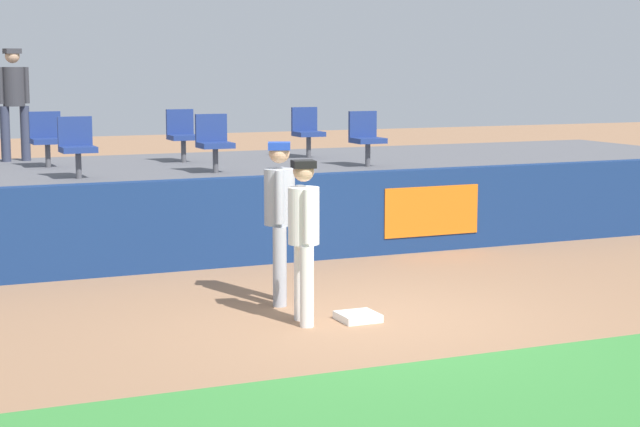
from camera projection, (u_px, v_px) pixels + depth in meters
The scene contains 14 objects.
ground_plane at pixel (366, 319), 11.07m from camera, with size 60.00×60.00×0.00m, color #936B4C.
grass_foreground_strip at pixel (535, 403), 8.31m from camera, with size 18.00×2.80×0.01m, color #388438.
first_base at pixel (358, 317), 11.00m from camera, with size 0.40×0.40×0.08m, color white.
player_fielder_home at pixel (304, 230), 10.77m from camera, with size 0.39×0.52×1.69m.
player_runner_visitor at pixel (280, 211), 11.68m from camera, with size 0.45×0.48×1.80m.
field_wall at pixel (257, 220), 14.08m from camera, with size 18.00×0.26×1.18m.
bleacher_platform at pixel (200, 201), 16.42m from camera, with size 18.00×4.80×1.10m, color #59595E.
seat_back_left at pixel (46, 136), 16.03m from camera, with size 0.47×0.44×0.84m.
seat_back_right at pixel (307, 129), 17.71m from camera, with size 0.45×0.44×0.84m.
seat_front_center at pixel (214, 140), 15.21m from camera, with size 0.47×0.44×0.84m.
seat_back_center at pixel (182, 133), 16.86m from camera, with size 0.44×0.44×0.84m.
seat_front_right at pixel (366, 135), 16.16m from camera, with size 0.46×0.44×0.84m.
seat_front_left at pixel (77, 144), 14.44m from camera, with size 0.47×0.44×0.84m.
spectator_capped at pixel (14, 96), 16.93m from camera, with size 0.50×0.39×1.80m.
Camera 1 is at (-4.73, -9.73, 2.64)m, focal length 59.25 mm.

